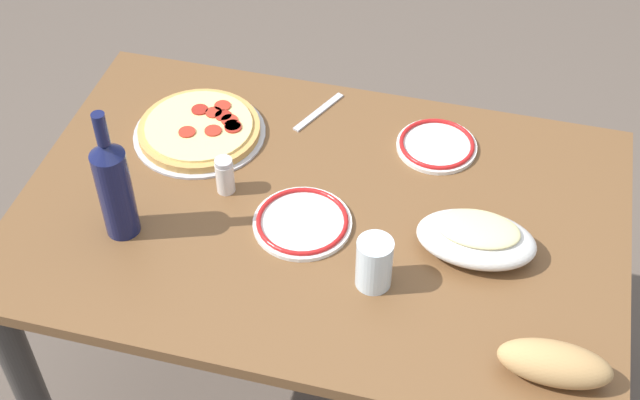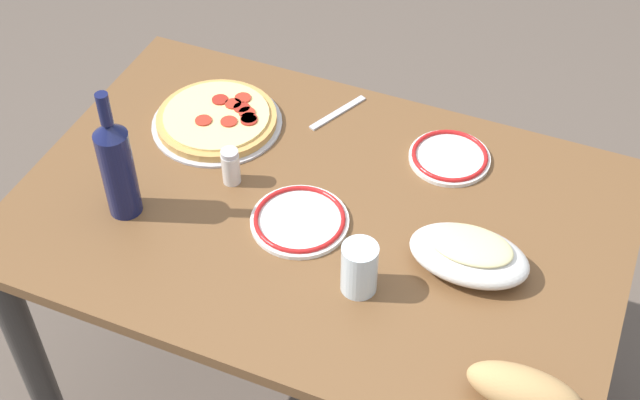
# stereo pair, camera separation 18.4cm
# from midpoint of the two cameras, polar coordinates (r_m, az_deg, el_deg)

# --- Properties ---
(ground_plane) EXTENTS (8.00, 8.00, 0.00)m
(ground_plane) POSITION_cam_midpoint_polar(r_m,az_deg,el_deg) (2.41, -2.23, -12.46)
(ground_plane) COLOR brown
(ground_plane) RESTS_ON ground
(dining_table) EXTENTS (1.28, 0.84, 0.70)m
(dining_table) POSITION_cam_midpoint_polar(r_m,az_deg,el_deg) (1.94, -2.71, -3.18)
(dining_table) COLOR brown
(dining_table) RESTS_ON ground
(pepperoni_pizza) EXTENTS (0.30, 0.30, 0.03)m
(pepperoni_pizza) POSITION_cam_midpoint_polar(r_m,az_deg,el_deg) (2.06, -10.34, 4.38)
(pepperoni_pizza) COLOR #B7B7BC
(pepperoni_pizza) RESTS_ON dining_table
(baked_pasta_dish) EXTENTS (0.24, 0.15, 0.08)m
(baked_pasta_dish) POSITION_cam_midpoint_polar(r_m,az_deg,el_deg) (1.76, 7.17, -2.56)
(baked_pasta_dish) COLOR white
(baked_pasta_dish) RESTS_ON dining_table
(wine_bottle) EXTENTS (0.07, 0.07, 0.31)m
(wine_bottle) POSITION_cam_midpoint_polar(r_m,az_deg,el_deg) (1.80, -16.04, 0.74)
(wine_bottle) COLOR #141942
(wine_bottle) RESTS_ON dining_table
(water_glass) EXTENTS (0.07, 0.07, 0.11)m
(water_glass) POSITION_cam_midpoint_polar(r_m,az_deg,el_deg) (1.68, 0.41, -4.27)
(water_glass) COLOR silver
(water_glass) RESTS_ON dining_table
(side_plate_near) EXTENTS (0.18, 0.18, 0.02)m
(side_plate_near) POSITION_cam_midpoint_polar(r_m,az_deg,el_deg) (2.00, 4.96, 3.44)
(side_plate_near) COLOR white
(side_plate_near) RESTS_ON dining_table
(side_plate_far) EXTENTS (0.21, 0.21, 0.02)m
(side_plate_far) POSITION_cam_midpoint_polar(r_m,az_deg,el_deg) (1.82, -4.03, -1.58)
(side_plate_far) COLOR white
(side_plate_far) RESTS_ON dining_table
(bread_loaf) EXTENTS (0.20, 0.08, 0.08)m
(bread_loaf) POSITION_cam_midpoint_polar(r_m,az_deg,el_deg) (1.60, 11.74, -10.51)
(bread_loaf) COLOR tan
(bread_loaf) RESTS_ON dining_table
(spice_shaker) EXTENTS (0.04, 0.04, 0.09)m
(spice_shaker) POSITION_cam_midpoint_polar(r_m,az_deg,el_deg) (1.89, -8.95, 1.45)
(spice_shaker) COLOR silver
(spice_shaker) RESTS_ON dining_table
(fork_left) EXTENTS (0.09, 0.16, 0.00)m
(fork_left) POSITION_cam_midpoint_polar(r_m,az_deg,el_deg) (2.09, -2.61, 5.59)
(fork_left) COLOR #B7B7BC
(fork_left) RESTS_ON dining_table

